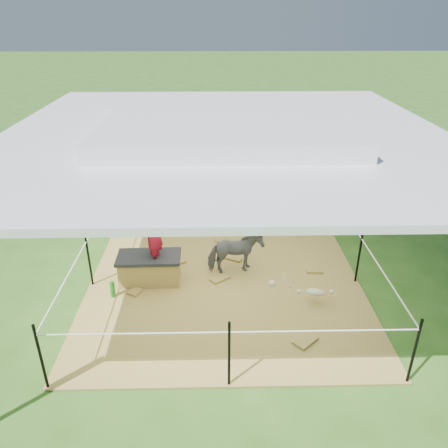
{
  "coord_description": "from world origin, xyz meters",
  "views": [
    {
      "loc": [
        -0.15,
        -6.25,
        4.25
      ],
      "look_at": [
        0.0,
        0.6,
        0.85
      ],
      "focal_mm": 35.0,
      "sensor_mm": 36.0,
      "label": 1
    }
  ],
  "objects_px": {
    "straw_bale": "(150,270)",
    "pony": "(235,253)",
    "green_bottle": "(113,289)",
    "trash_barrel": "(354,151)",
    "distant_person": "(273,130)",
    "picnic_table_near": "(258,134)",
    "foal": "(315,291)",
    "woman": "(152,227)",
    "picnic_table_far": "(364,124)"
  },
  "relations": [
    {
      "from": "picnic_table_far",
      "to": "pony",
      "type": "bearing_deg",
      "value": -110.72
    },
    {
      "from": "straw_bale",
      "to": "distant_person",
      "type": "bearing_deg",
      "value": 69.21
    },
    {
      "from": "woman",
      "to": "distant_person",
      "type": "distance_m",
      "value": 8.64
    },
    {
      "from": "picnic_table_near",
      "to": "picnic_table_far",
      "type": "distance_m",
      "value": 4.18
    },
    {
      "from": "trash_barrel",
      "to": "picnic_table_far",
      "type": "relative_size",
      "value": 0.44
    },
    {
      "from": "straw_bale",
      "to": "woman",
      "type": "height_order",
      "value": "woman"
    },
    {
      "from": "straw_bale",
      "to": "picnic_table_near",
      "type": "bearing_deg",
      "value": 72.71
    },
    {
      "from": "woman",
      "to": "pony",
      "type": "height_order",
      "value": "woman"
    },
    {
      "from": "trash_barrel",
      "to": "picnic_table_far",
      "type": "distance_m",
      "value": 3.69
    },
    {
      "from": "woman",
      "to": "green_bottle",
      "type": "height_order",
      "value": "woman"
    },
    {
      "from": "foal",
      "to": "woman",
      "type": "bearing_deg",
      "value": 178.2
    },
    {
      "from": "distant_person",
      "to": "picnic_table_far",
      "type": "bearing_deg",
      "value": -137.25
    },
    {
      "from": "pony",
      "to": "picnic_table_far",
      "type": "bearing_deg",
      "value": -43.37
    },
    {
      "from": "trash_barrel",
      "to": "green_bottle",
      "type": "bearing_deg",
      "value": -131.33
    },
    {
      "from": "pony",
      "to": "straw_bale",
      "type": "bearing_deg",
      "value": 84.53
    },
    {
      "from": "pony",
      "to": "distant_person",
      "type": "relative_size",
      "value": 0.82
    },
    {
      "from": "straw_bale",
      "to": "green_bottle",
      "type": "height_order",
      "value": "straw_bale"
    },
    {
      "from": "picnic_table_far",
      "to": "distant_person",
      "type": "relative_size",
      "value": 1.63
    },
    {
      "from": "woman",
      "to": "trash_barrel",
      "type": "xyz_separation_m",
      "value": [
        5.19,
        6.19,
        -0.66
      ]
    },
    {
      "from": "foal",
      "to": "picnic_table_near",
      "type": "relative_size",
      "value": 0.5
    },
    {
      "from": "pony",
      "to": "picnic_table_near",
      "type": "relative_size",
      "value": 0.56
    },
    {
      "from": "trash_barrel",
      "to": "picnic_table_near",
      "type": "height_order",
      "value": "trash_barrel"
    },
    {
      "from": "trash_barrel",
      "to": "distant_person",
      "type": "relative_size",
      "value": 0.72
    },
    {
      "from": "straw_bale",
      "to": "green_bottle",
      "type": "bearing_deg",
      "value": -140.71
    },
    {
      "from": "picnic_table_far",
      "to": "distant_person",
      "type": "bearing_deg",
      "value": -148.66
    },
    {
      "from": "picnic_table_near",
      "to": "distant_person",
      "type": "relative_size",
      "value": 1.47
    },
    {
      "from": "foal",
      "to": "picnic_table_near",
      "type": "xyz_separation_m",
      "value": [
        -0.06,
        9.14,
        0.09
      ]
    },
    {
      "from": "straw_bale",
      "to": "picnic_table_near",
      "type": "height_order",
      "value": "picnic_table_near"
    },
    {
      "from": "foal",
      "to": "pony",
      "type": "bearing_deg",
      "value": 156.08
    },
    {
      "from": "picnic_table_near",
      "to": "pony",
      "type": "bearing_deg",
      "value": -126.94
    },
    {
      "from": "green_bottle",
      "to": "trash_barrel",
      "type": "bearing_deg",
      "value": 48.67
    },
    {
      "from": "foal",
      "to": "picnic_table_far",
      "type": "distance_m",
      "value": 11.05
    },
    {
      "from": "woman",
      "to": "green_bottle",
      "type": "relative_size",
      "value": 4.32
    },
    {
      "from": "distant_person",
      "to": "trash_barrel",
      "type": "bearing_deg",
      "value": 158.87
    },
    {
      "from": "pony",
      "to": "picnic_table_near",
      "type": "distance_m",
      "value": 8.3
    },
    {
      "from": "straw_bale",
      "to": "pony",
      "type": "xyz_separation_m",
      "value": [
        1.46,
        0.23,
        0.17
      ]
    },
    {
      "from": "woman",
      "to": "green_bottle",
      "type": "xyz_separation_m",
      "value": [
        -0.65,
        -0.45,
        -0.9
      ]
    },
    {
      "from": "woman",
      "to": "foal",
      "type": "distance_m",
      "value": 2.8
    },
    {
      "from": "straw_bale",
      "to": "pony",
      "type": "relative_size",
      "value": 1.06
    },
    {
      "from": "straw_bale",
      "to": "woman",
      "type": "bearing_deg",
      "value": 0.0
    },
    {
      "from": "straw_bale",
      "to": "distant_person",
      "type": "xyz_separation_m",
      "value": [
        3.07,
        8.1,
        0.32
      ]
    },
    {
      "from": "foal",
      "to": "trash_barrel",
      "type": "distance_m",
      "value": 7.36
    },
    {
      "from": "green_bottle",
      "to": "trash_barrel",
      "type": "relative_size",
      "value": 0.33
    },
    {
      "from": "green_bottle",
      "to": "trash_barrel",
      "type": "xyz_separation_m",
      "value": [
        5.84,
        6.64,
        0.24
      ]
    },
    {
      "from": "straw_bale",
      "to": "pony",
      "type": "distance_m",
      "value": 1.49
    },
    {
      "from": "foal",
      "to": "green_bottle",
      "type": "bearing_deg",
      "value": -171.09
    },
    {
      "from": "pony",
      "to": "distant_person",
      "type": "distance_m",
      "value": 8.03
    },
    {
      "from": "green_bottle",
      "to": "foal",
      "type": "xyz_separation_m",
      "value": [
        3.24,
        -0.25,
        0.09
      ]
    },
    {
      "from": "picnic_table_far",
      "to": "trash_barrel",
      "type": "bearing_deg",
      "value": -103.35
    },
    {
      "from": "pony",
      "to": "trash_barrel",
      "type": "distance_m",
      "value": 7.08
    }
  ]
}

